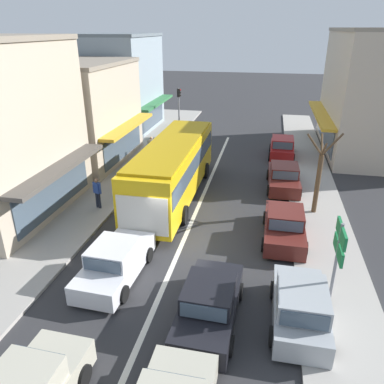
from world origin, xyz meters
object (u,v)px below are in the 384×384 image
(city_bus, at_px, (173,166))
(directional_road_sign, at_px, (338,250))
(pedestrian_browsing_midblock, at_px, (97,191))
(traffic_light_downstreet, at_px, (179,105))
(parked_hatchback_kerb_rear, at_px, (282,148))
(pedestrian_with_handbag_near, at_px, (151,146))
(sedan_queue_far_back, at_px, (209,304))
(sedan_behind_bus_mid, at_px, (115,262))
(parked_sedan_kerb_second, at_px, (284,225))
(parked_sedan_kerb_third, at_px, (284,178))
(parked_hatchback_kerb_front, at_px, (300,307))
(street_tree_right, at_px, (319,177))

(city_bus, distance_m, directional_road_sign, 11.17)
(pedestrian_browsing_midblock, bearing_deg, city_bus, 34.07)
(traffic_light_downstreet, height_order, directional_road_sign, traffic_light_downstreet)
(city_bus, bearing_deg, pedestrian_browsing_midblock, -145.93)
(parked_hatchback_kerb_rear, xyz_separation_m, pedestrian_browsing_midblock, (-9.51, -10.88, 0.36))
(pedestrian_with_handbag_near, bearing_deg, sedan_queue_far_back, -66.26)
(directional_road_sign, bearing_deg, sedan_queue_far_back, -168.65)
(sedan_behind_bus_mid, height_order, parked_sedan_kerb_second, same)
(pedestrian_browsing_midblock, bearing_deg, parked_sedan_kerb_second, -6.14)
(traffic_light_downstreet, bearing_deg, city_bus, -77.97)
(sedan_queue_far_back, distance_m, parked_sedan_kerb_third, 12.10)
(traffic_light_downstreet, bearing_deg, parked_hatchback_kerb_front, -66.91)
(parked_hatchback_kerb_rear, height_order, directional_road_sign, directional_road_sign)
(city_bus, height_order, traffic_light_downstreet, traffic_light_downstreet)
(sedan_behind_bus_mid, xyz_separation_m, street_tree_right, (7.93, 7.09, 1.37))
(parked_hatchback_kerb_front, bearing_deg, street_tree_right, 81.73)
(parked_sedan_kerb_second, height_order, directional_road_sign, directional_road_sign)
(sedan_queue_far_back, relative_size, parked_hatchback_kerb_front, 1.15)
(sedan_behind_bus_mid, distance_m, street_tree_right, 10.72)
(parked_sedan_kerb_third, bearing_deg, directional_road_sign, -83.79)
(traffic_light_downstreet, bearing_deg, parked_sedan_kerb_third, -47.79)
(parked_sedan_kerb_second, distance_m, parked_hatchback_kerb_rear, 11.90)
(sedan_queue_far_back, distance_m, directional_road_sign, 4.34)
(traffic_light_downstreet, height_order, street_tree_right, street_tree_right)
(parked_sedan_kerb_second, xyz_separation_m, directional_road_sign, (1.28, -5.09, 2.04))
(pedestrian_browsing_midblock, bearing_deg, pedestrian_with_handbag_near, 87.49)
(parked_hatchback_kerb_front, relative_size, street_tree_right, 0.86)
(city_bus, bearing_deg, parked_sedan_kerb_second, -29.43)
(sedan_queue_far_back, xyz_separation_m, street_tree_right, (4.05, 8.68, 1.37))
(street_tree_right, bearing_deg, pedestrian_browsing_midblock, -170.63)
(sedan_behind_bus_mid, bearing_deg, parked_hatchback_kerb_front, -10.13)
(parked_sedan_kerb_third, distance_m, traffic_light_downstreet, 13.04)
(parked_hatchback_kerb_front, distance_m, street_tree_right, 8.48)
(sedan_behind_bus_mid, distance_m, parked_sedan_kerb_second, 7.64)
(street_tree_right, distance_m, pedestrian_browsing_midblock, 11.22)
(pedestrian_with_handbag_near, bearing_deg, directional_road_sign, -54.04)
(street_tree_right, bearing_deg, parked_sedan_kerb_second, -119.13)
(parked_hatchback_kerb_front, relative_size, pedestrian_browsing_midblock, 2.27)
(city_bus, distance_m, sedan_behind_bus_mid, 7.72)
(city_bus, relative_size, sedan_queue_far_back, 2.56)
(sedan_behind_bus_mid, xyz_separation_m, parked_hatchback_kerb_front, (6.72, -1.20, 0.05))
(parked_sedan_kerb_third, relative_size, parked_hatchback_kerb_rear, 1.14)
(sedan_behind_bus_mid, xyz_separation_m, parked_sedan_kerb_second, (6.34, 4.25, 0.00))
(parked_sedan_kerb_third, distance_m, pedestrian_browsing_midblock, 10.76)
(city_bus, distance_m, parked_sedan_kerb_third, 6.70)
(city_bus, relative_size, pedestrian_browsing_midblock, 6.67)
(sedan_queue_far_back, bearing_deg, traffic_light_downstreet, 105.92)
(parked_sedan_kerb_third, distance_m, parked_hatchback_kerb_rear, 5.91)
(sedan_queue_far_back, xyz_separation_m, parked_hatchback_kerb_front, (2.85, 0.39, 0.05))
(parked_hatchback_kerb_rear, bearing_deg, parked_hatchback_kerb_front, -88.93)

